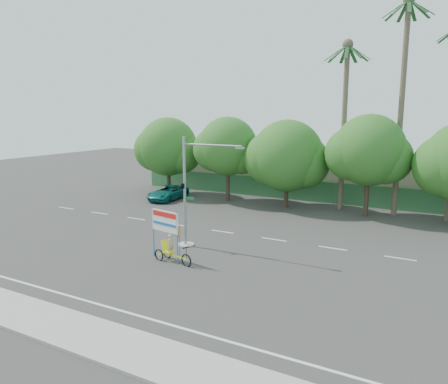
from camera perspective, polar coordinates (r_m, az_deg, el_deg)
The scene contains 14 objects.
ground at distance 24.06m, azimuth -5.41°, elevation -10.32°, with size 120.00×120.00×0.00m, color #33302D.
sidewalk_near at distance 18.88m, azimuth -18.92°, elevation -16.77°, with size 50.00×2.40×0.12m, color gray.
fence at distance 42.67m, azimuth 11.05°, elevation 0.13°, with size 38.00×0.08×2.00m, color #336B3D.
building_left at distance 50.43m, azimuth 1.83°, elevation 3.04°, with size 12.00×8.00×4.00m, color beige.
building_right at distance 45.27m, azimuth 22.55°, elevation 1.13°, with size 14.00×8.00×3.60m, color beige.
tree_far_left at distance 45.47m, azimuth -7.37°, elevation 5.65°, with size 7.14×6.00×7.96m.
tree_left at distance 41.70m, azimuth 0.44°, elevation 5.71°, with size 6.66×5.60×8.07m.
tree_center at distance 39.26m, azimuth 8.18°, elevation 4.44°, with size 7.62×6.40×7.85m.
tree_right at distance 37.29m, azimuth 18.35°, elevation 4.89°, with size 6.90×5.80×8.36m.
palm_tall at distance 38.36m, azimuth 22.31°, elevation 12.62°, with size 3.73×3.79×17.45m.
palm_short at distance 39.13m, azimuth 15.49°, elevation 10.60°, with size 3.73×3.79×14.45m.
traffic_signal at distance 27.61m, azimuth -4.62°, elevation -1.27°, with size 4.72×1.10×7.00m.
trike_billboard at distance 25.41m, azimuth -7.21°, elevation -6.26°, with size 3.11×1.06×3.10m.
pickup_truck at distance 43.04m, azimuth -7.35°, elevation -0.09°, with size 2.30×5.00×1.39m, color #0E625B.
Camera 1 is at (12.80, -18.51, 8.53)m, focal length 35.00 mm.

